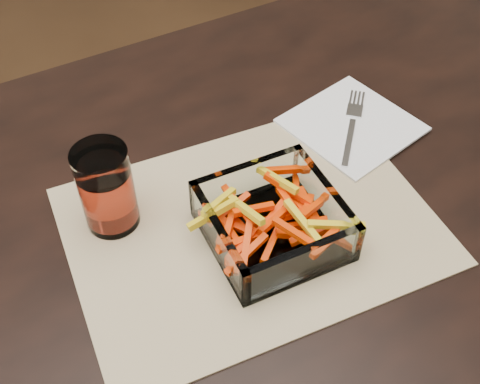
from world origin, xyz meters
name	(u,v)px	position (x,y,z in m)	size (l,w,h in m)	color
dining_table	(206,288)	(0.00, 0.00, 0.66)	(1.60, 0.90, 0.75)	black
placemat	(251,226)	(0.07, 0.00, 0.75)	(0.45, 0.33, 0.00)	tan
glass_bowl	(273,223)	(0.08, -0.03, 0.78)	(0.16, 0.16, 0.06)	white
tumbler	(107,191)	(-0.08, 0.09, 0.81)	(0.07, 0.07, 0.12)	white
napkin	(352,125)	(0.29, 0.09, 0.76)	(0.16, 0.16, 0.00)	white
fork	(352,124)	(0.29, 0.09, 0.76)	(0.13, 0.13, 0.00)	silver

